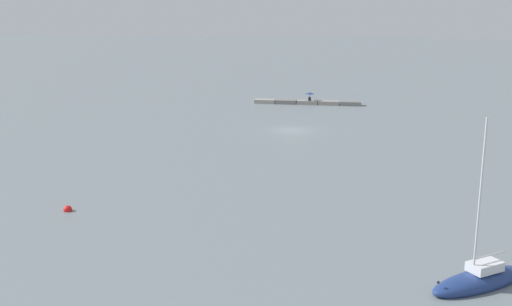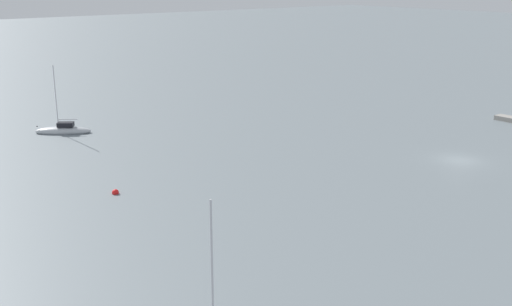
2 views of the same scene
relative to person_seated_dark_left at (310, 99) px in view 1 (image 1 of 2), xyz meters
name	(u,v)px [view 1 (image 1 of 2)]	position (x,y,z in m)	size (l,w,h in m)	color
ground_plane	(292,130)	(0.36, 20.61, -0.85)	(500.00, 500.00, 0.00)	slate
seawall_pier	(307,102)	(0.36, -0.18, -0.55)	(16.39, 1.64, 0.60)	slate
person_seated_dark_left	(310,99)	(0.00, 0.00, 0.00)	(0.41, 0.61, 0.73)	#1E2333
umbrella_open_navy	(310,93)	(0.00, -0.15, 0.87)	(1.40, 1.40, 1.30)	black
sailboat_navy_mid	(480,280)	(-14.07, 60.88, -0.53)	(6.19, 5.30, 9.41)	navy
mooring_buoy_near	(68,210)	(13.12, 53.26, -0.75)	(0.62, 0.62, 0.62)	red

